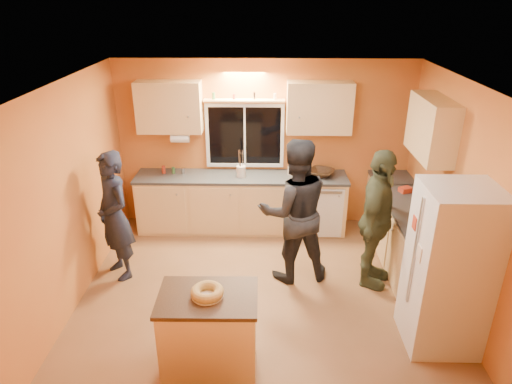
{
  "coord_description": "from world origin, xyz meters",
  "views": [
    {
      "loc": [
        0.01,
        -4.75,
        3.5
      ],
      "look_at": [
        -0.1,
        0.4,
        1.21
      ],
      "focal_mm": 32.0,
      "sensor_mm": 36.0,
      "label": 1
    }
  ],
  "objects_px": {
    "refrigerator": "(449,269)",
    "person_right": "(376,220)",
    "person_left": "(114,216)",
    "person_center": "(294,211)",
    "island": "(209,334)"
  },
  "relations": [
    {
      "from": "island",
      "to": "person_left",
      "type": "bearing_deg",
      "value": 129.07
    },
    {
      "from": "refrigerator",
      "to": "person_center",
      "type": "bearing_deg",
      "value": 141.66
    },
    {
      "from": "island",
      "to": "refrigerator",
      "type": "bearing_deg",
      "value": 10.96
    },
    {
      "from": "person_left",
      "to": "person_center",
      "type": "xyz_separation_m",
      "value": [
        2.29,
        0.0,
        0.09
      ]
    },
    {
      "from": "person_right",
      "to": "island",
      "type": "bearing_deg",
      "value": 152.46
    },
    {
      "from": "refrigerator",
      "to": "person_center",
      "type": "distance_m",
      "value": 1.92
    },
    {
      "from": "refrigerator",
      "to": "person_left",
      "type": "xyz_separation_m",
      "value": [
        -3.79,
        1.18,
        -0.04
      ]
    },
    {
      "from": "person_center",
      "to": "person_right",
      "type": "height_order",
      "value": "person_center"
    },
    {
      "from": "refrigerator",
      "to": "person_right",
      "type": "relative_size",
      "value": 0.99
    },
    {
      "from": "refrigerator",
      "to": "person_left",
      "type": "relative_size",
      "value": 1.05
    },
    {
      "from": "person_right",
      "to": "person_left",
      "type": "bearing_deg",
      "value": 111.11
    },
    {
      "from": "island",
      "to": "person_left",
      "type": "xyz_separation_m",
      "value": [
        -1.39,
        1.68,
        0.4
      ]
    },
    {
      "from": "person_left",
      "to": "island",
      "type": "bearing_deg",
      "value": -1.67
    },
    {
      "from": "island",
      "to": "person_center",
      "type": "xyz_separation_m",
      "value": [
        0.9,
        1.68,
        0.49
      ]
    },
    {
      "from": "person_left",
      "to": "person_center",
      "type": "bearing_deg",
      "value": 48.79
    }
  ]
}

